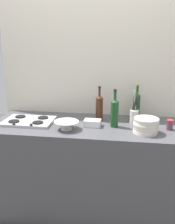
% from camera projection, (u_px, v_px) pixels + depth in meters
% --- Properties ---
extents(ground_plane, '(6.00, 6.00, 0.00)m').
position_uv_depth(ground_plane, '(88.00, 207.00, 2.57)').
color(ground_plane, '#47423D').
rests_on(ground_plane, ground).
extents(counter_block, '(1.80, 0.70, 0.90)m').
position_uv_depth(counter_block, '(88.00, 168.00, 2.44)').
color(counter_block, '#4C4C51').
rests_on(counter_block, ground).
extents(backsplash_panel, '(1.90, 0.06, 2.47)m').
position_uv_depth(backsplash_panel, '(93.00, 82.00, 2.58)').
color(backsplash_panel, beige).
rests_on(backsplash_panel, ground).
extents(stovetop_hob, '(0.46, 0.33, 0.04)m').
position_uv_depth(stovetop_hob, '(29.00, 121.00, 2.37)').
color(stovetop_hob, '#B2B2B7').
rests_on(stovetop_hob, counter_block).
extents(plate_stack, '(0.21, 0.21, 0.13)m').
position_uv_depth(plate_stack, '(146.00, 126.00, 2.09)').
color(plate_stack, silver).
rests_on(plate_stack, counter_block).
extents(wine_bottle_leftmost, '(0.07, 0.07, 0.35)m').
position_uv_depth(wine_bottle_leftmost, '(137.00, 105.00, 2.44)').
color(wine_bottle_leftmost, '#19471E').
rests_on(wine_bottle_leftmost, counter_block).
extents(wine_bottle_mid_left, '(0.07, 0.07, 0.34)m').
position_uv_depth(wine_bottle_mid_left, '(115.00, 112.00, 2.22)').
color(wine_bottle_mid_left, '#19471E').
rests_on(wine_bottle_mid_left, counter_block).
extents(wine_bottle_mid_right, '(0.07, 0.07, 0.33)m').
position_uv_depth(wine_bottle_mid_right, '(99.00, 107.00, 2.40)').
color(wine_bottle_mid_right, '#472314').
rests_on(wine_bottle_mid_right, counter_block).
extents(mixing_bowl, '(0.22, 0.22, 0.07)m').
position_uv_depth(mixing_bowl, '(66.00, 125.00, 2.18)').
color(mixing_bowl, white).
rests_on(mixing_bowl, counter_block).
extents(butter_dish, '(0.15, 0.11, 0.06)m').
position_uv_depth(butter_dish, '(92.00, 123.00, 2.26)').
color(butter_dish, white).
rests_on(butter_dish, counter_block).
extents(utensil_crock, '(0.08, 0.08, 0.31)m').
position_uv_depth(utensil_crock, '(134.00, 115.00, 2.33)').
color(utensil_crock, silver).
rests_on(utensil_crock, counter_block).
extents(condiment_jar_front, '(0.06, 0.06, 0.09)m').
position_uv_depth(condiment_jar_front, '(170.00, 125.00, 2.17)').
color(condiment_jar_front, '#66384C').
rests_on(condiment_jar_front, counter_block).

